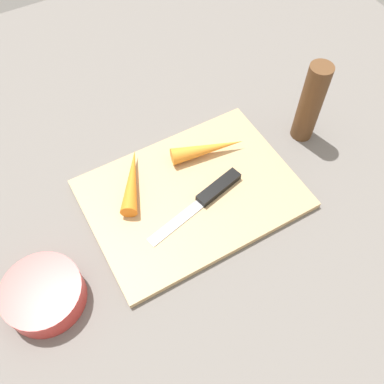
% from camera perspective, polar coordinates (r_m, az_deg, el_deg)
% --- Properties ---
extents(ground_plane, '(1.40, 1.40, 0.00)m').
position_cam_1_polar(ground_plane, '(0.74, 0.00, -0.51)').
color(ground_plane, slate).
extents(cutting_board, '(0.36, 0.26, 0.01)m').
position_cam_1_polar(cutting_board, '(0.73, 0.00, -0.26)').
color(cutting_board, tan).
rests_on(cutting_board, ground_plane).
extents(knife, '(0.20, 0.07, 0.01)m').
position_cam_1_polar(knife, '(0.72, 2.89, 0.03)').
color(knife, '#B7B7BC').
rests_on(knife, cutting_board).
extents(carrot_long, '(0.14, 0.06, 0.03)m').
position_cam_1_polar(carrot_long, '(0.77, 2.16, 5.86)').
color(carrot_long, orange).
rests_on(carrot_long, cutting_board).
extents(carrot_short, '(0.09, 0.13, 0.03)m').
position_cam_1_polar(carrot_short, '(0.73, -8.16, 1.62)').
color(carrot_short, orange).
rests_on(carrot_short, cutting_board).
extents(small_bowl, '(0.12, 0.12, 0.04)m').
position_cam_1_polar(small_bowl, '(0.67, -19.47, -12.96)').
color(small_bowl, red).
rests_on(small_bowl, ground_plane).
extents(pepper_grinder, '(0.04, 0.04, 0.16)m').
position_cam_1_polar(pepper_grinder, '(0.80, 15.80, 11.52)').
color(pepper_grinder, brown).
rests_on(pepper_grinder, ground_plane).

